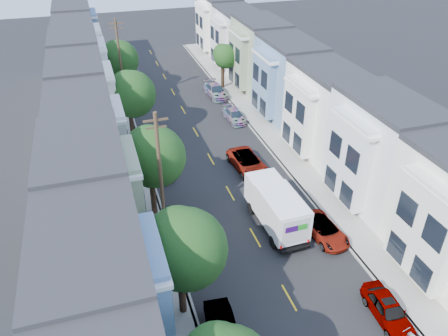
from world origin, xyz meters
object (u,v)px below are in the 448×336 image
object	(u,v)px
tree_far_r	(225,57)
parked_right_b	(324,230)
parked_right_d	(216,91)
tree_b	(184,250)
parked_left_b	(222,331)
tree_d	(131,94)
lead_sedan	(248,163)
utility_pole_far	(121,63)
parked_left_d	(162,166)
parked_left_c	(189,242)
parked_right_c	(234,116)
tree_c	(153,157)
tree_e	(119,60)
fedex_truck	(276,207)
parked_right_a	(388,309)
utility_pole_near	(161,179)

from	to	relation	value
tree_far_r	parked_right_b	bearing A→B (deg)	-93.70
parked_right_d	tree_b	bearing A→B (deg)	-112.73
parked_left_b	parked_right_d	bearing A→B (deg)	79.24
parked_right_b	tree_d	bearing A→B (deg)	115.26
lead_sedan	utility_pole_far	bearing A→B (deg)	111.54
tree_d	parked_left_d	size ratio (longest dim) A/B	1.68
parked_left_b	utility_pole_far	bearing A→B (deg)	97.31
tree_far_r	parked_left_c	distance (m)	31.57
parked_right_c	tree_b	bearing A→B (deg)	-117.83
tree_c	parked_left_b	size ratio (longest dim) A/B	1.80
lead_sedan	parked_right_d	bearing A→B (deg)	78.95
tree_e	tree_d	bearing A→B (deg)	-90.00
fedex_truck	parked_right_a	size ratio (longest dim) A/B	1.53
fedex_truck	parked_left_b	bearing A→B (deg)	-130.14
tree_e	parked_left_b	world-z (taller)	tree_e
fedex_truck	lead_sedan	size ratio (longest dim) A/B	1.25
tree_e	tree_far_r	distance (m)	13.27
tree_d	utility_pole_near	bearing A→B (deg)	-89.99
parked_right_a	utility_pole_near	bearing A→B (deg)	138.81
tree_c	parked_right_b	size ratio (longest dim) A/B	1.67
fedex_truck	parked_right_a	xyz separation A→B (m)	(2.94, -10.03, -1.08)
tree_e	parked_left_c	distance (m)	30.70
tree_far_r	lead_sedan	distance (m)	20.95
parked_left_d	parked_right_c	world-z (taller)	parked_left_d
tree_c	utility_pole_near	world-z (taller)	utility_pole_near
tree_c	lead_sedan	xyz separation A→B (m)	(9.04, 4.05, -4.41)
tree_e	parked_right_d	world-z (taller)	tree_e
utility_pole_far	parked_right_c	size ratio (longest dim) A/B	2.43
tree_c	utility_pole_far	size ratio (longest dim) A/B	0.75
parked_left_c	parked_right_c	distance (m)	21.49
utility_pole_far	fedex_truck	xyz separation A→B (m)	(8.26, -27.09, -3.37)
tree_e	parked_right_a	xyz separation A→B (m)	(11.20, -39.89, -3.93)
tree_far_r	tree_d	bearing A→B (deg)	-139.83
parked_right_d	parked_left_d	bearing A→B (deg)	-124.92
parked_right_a	tree_far_r	bearing A→B (deg)	90.64
tree_e	utility_pole_far	bearing A→B (deg)	-89.97
parked_right_b	tree_e	bearing A→B (deg)	104.83
tree_far_r	fedex_truck	bearing A→B (deg)	-99.82
utility_pole_near	parked_right_b	xyz separation A→B (m)	(11.20, -3.40, -4.52)
parked_left_d	parked_right_a	distance (m)	22.33
parked_right_a	tree_c	bearing A→B (deg)	131.78
tree_b	utility_pole_far	size ratio (longest dim) A/B	0.73
tree_d	parked_right_c	world-z (taller)	tree_d
tree_c	parked_left_d	size ratio (longest dim) A/B	1.71
fedex_truck	utility_pole_far	bearing A→B (deg)	105.60
tree_d	parked_right_d	world-z (taller)	tree_d
fedex_truck	tree_d	bearing A→B (deg)	114.07
utility_pole_far	parked_right_a	distance (m)	39.03
parked_left_c	parked_right_c	world-z (taller)	parked_right_c
parked_right_a	parked_right_c	size ratio (longest dim) A/B	1.06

